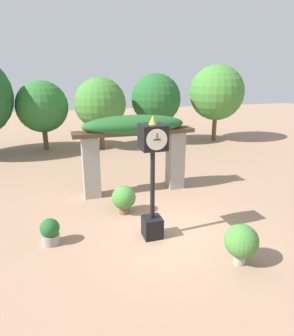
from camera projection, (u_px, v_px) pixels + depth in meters
name	position (u px, v px, depth m)	size (l,w,h in m)	color
ground_plane	(163.00, 232.00, 8.49)	(60.00, 60.00, 0.00)	#9E7A60
pedestal_clock	(153.00, 171.00, 7.68)	(0.63, 0.68, 3.33)	black
pergola	(134.00, 137.00, 10.77)	(4.39, 1.18, 2.89)	gray
potted_plant_near_left	(50.00, 231.00, 7.82)	(0.51, 0.51, 0.71)	gray
potted_plant_near_right	(241.00, 242.00, 6.93)	(0.79, 0.79, 1.00)	gray
potted_plant_far_left	(124.00, 198.00, 9.47)	(0.76, 0.76, 0.93)	brown
tree_line	(79.00, 98.00, 16.77)	(18.03, 4.38, 5.36)	brown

